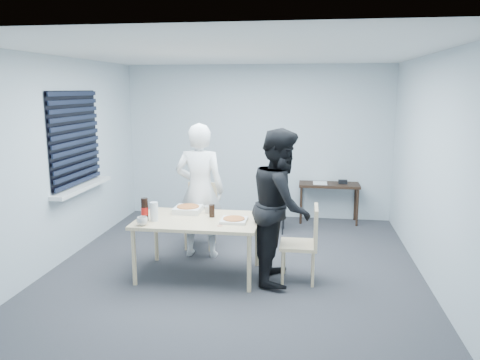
% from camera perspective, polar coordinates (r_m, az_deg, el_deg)
% --- Properties ---
extents(room, '(5.00, 5.00, 5.00)m').
position_cam_1_polar(room, '(6.62, -19.21, 3.88)').
color(room, '#313036').
rests_on(room, ground).
extents(dining_table, '(1.43, 0.91, 0.70)m').
position_cam_1_polar(dining_table, '(5.55, -5.11, -5.32)').
color(dining_table, beige).
rests_on(dining_table, ground).
extents(chair_far, '(0.42, 0.42, 0.89)m').
position_cam_1_polar(chair_far, '(6.65, -4.73, -3.65)').
color(chair_far, beige).
rests_on(chair_far, ground).
extents(chair_right, '(0.42, 0.42, 0.89)m').
position_cam_1_polar(chair_right, '(5.45, 8.07, -7.07)').
color(chair_right, beige).
rests_on(chair_right, ground).
extents(person_white, '(0.65, 0.42, 1.77)m').
position_cam_1_polar(person_white, '(6.14, -4.90, -1.32)').
color(person_white, white).
rests_on(person_white, ground).
extents(person_black, '(0.47, 0.86, 1.77)m').
position_cam_1_polar(person_black, '(5.37, 5.04, -3.12)').
color(person_black, black).
rests_on(person_black, ground).
extents(side_table, '(0.99, 0.44, 0.66)m').
position_cam_1_polar(side_table, '(7.89, 10.80, -0.98)').
color(side_table, black).
rests_on(side_table, ground).
extents(stool, '(0.38, 0.38, 0.53)m').
position_cam_1_polar(stool, '(7.28, 4.14, -3.12)').
color(stool, black).
rests_on(stool, ground).
extents(backpack, '(0.32, 0.23, 0.45)m').
position_cam_1_polar(backpack, '(7.20, 4.17, -0.63)').
color(backpack, '#575A66').
rests_on(backpack, stool).
extents(pizza_box_a, '(0.32, 0.32, 0.08)m').
position_cam_1_polar(pizza_box_a, '(5.82, -6.35, -3.56)').
color(pizza_box_a, white).
rests_on(pizza_box_a, dining_table).
extents(pizza_box_b, '(0.29, 0.29, 0.04)m').
position_cam_1_polar(pizza_box_b, '(5.39, -0.74, -4.89)').
color(pizza_box_b, white).
rests_on(pizza_box_b, dining_table).
extents(mug_a, '(0.17, 0.17, 0.10)m').
position_cam_1_polar(mug_a, '(5.35, -11.84, -4.93)').
color(mug_a, silver).
rests_on(mug_a, dining_table).
extents(mug_b, '(0.10, 0.10, 0.09)m').
position_cam_1_polar(mug_b, '(5.76, -3.94, -3.60)').
color(mug_b, silver).
rests_on(mug_b, dining_table).
extents(cola_glass, '(0.08, 0.08, 0.15)m').
position_cam_1_polar(cola_glass, '(5.58, -3.45, -3.77)').
color(cola_glass, black).
rests_on(cola_glass, dining_table).
extents(soda_bottle, '(0.08, 0.08, 0.27)m').
position_cam_1_polar(soda_bottle, '(5.51, -11.54, -3.59)').
color(soda_bottle, black).
rests_on(soda_bottle, dining_table).
extents(plastic_cups, '(0.11, 0.11, 0.22)m').
position_cam_1_polar(plastic_cups, '(5.49, -10.43, -3.80)').
color(plastic_cups, silver).
rests_on(plastic_cups, dining_table).
extents(rubber_band, '(0.08, 0.08, 0.00)m').
position_cam_1_polar(rubber_band, '(5.24, -2.49, -5.58)').
color(rubber_band, red).
rests_on(rubber_band, dining_table).
extents(papers, '(0.28, 0.34, 0.01)m').
position_cam_1_polar(papers, '(7.88, 9.73, -0.36)').
color(papers, white).
rests_on(papers, side_table).
extents(black_box, '(0.14, 0.10, 0.06)m').
position_cam_1_polar(black_box, '(7.89, 12.42, -0.23)').
color(black_box, black).
rests_on(black_box, side_table).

